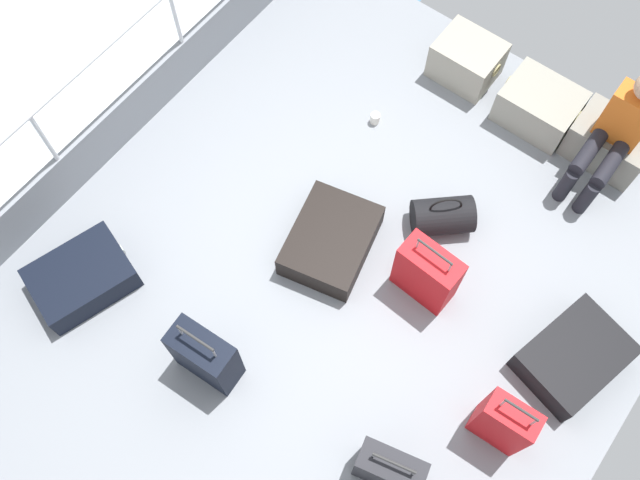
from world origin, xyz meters
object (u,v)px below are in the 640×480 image
object	(u,v)px
cargo_crate_0	(467,60)
suitcase_4	(504,423)
suitcase_6	(427,274)
passenger_seated	(617,132)
suitcase_3	(389,469)
paper_cup	(375,118)
suitcase_0	(82,278)
duffel_bag	(443,216)
suitcase_1	(205,356)
suitcase_7	(573,357)
cargo_crate_1	(539,106)
suitcase_2	(331,241)
cargo_crate_2	(609,143)

from	to	relation	value
cargo_crate_0	suitcase_4	size ratio (longest dim) A/B	0.74
suitcase_4	suitcase_6	bearing A→B (deg)	149.40
passenger_seated	suitcase_3	size ratio (longest dim) A/B	1.77
passenger_seated	paper_cup	xyz separation A→B (m)	(-1.67, -0.69, -0.50)
passenger_seated	suitcase_4	world-z (taller)	passenger_seated
suitcase_0	paper_cup	world-z (taller)	suitcase_0
passenger_seated	suitcase_0	bearing A→B (deg)	-128.73
passenger_seated	suitcase_4	xyz separation A→B (m)	(0.45, -2.27, -0.24)
suitcase_3	suitcase_0	bearing A→B (deg)	-174.56
cargo_crate_0	duffel_bag	distance (m)	1.49
suitcase_1	duffel_bag	bearing A→B (deg)	70.65
duffel_bag	paper_cup	bearing A→B (deg)	153.84
cargo_crate_0	paper_cup	world-z (taller)	cargo_crate_0
suitcase_3	suitcase_4	size ratio (longest dim) A/B	0.79
cargo_crate_0	suitcase_7	xyz separation A→B (m)	(1.98, -1.71, -0.06)
cargo_crate_1	suitcase_6	world-z (taller)	suitcase_6
suitcase_2	paper_cup	bearing A→B (deg)	109.14
cargo_crate_2	suitcase_1	world-z (taller)	suitcase_1
cargo_crate_0	suitcase_3	xyz separation A→B (m)	(1.38, -3.13, 0.07)
suitcase_0	suitcase_4	xyz separation A→B (m)	(3.01, 0.93, 0.19)
paper_cup	cargo_crate_0	bearing A→B (deg)	69.75
passenger_seated	cargo_crate_1	bearing A→B (deg)	166.39
cargo_crate_1	suitcase_3	xyz separation A→B (m)	(0.65, -3.10, 0.08)
suitcase_2	suitcase_3	world-z (taller)	suitcase_3
suitcase_2	cargo_crate_1	bearing A→B (deg)	71.97
suitcase_6	cargo_crate_1	bearing A→B (deg)	93.05
cargo_crate_1	duffel_bag	world-z (taller)	duffel_bag
duffel_bag	suitcase_4	bearing A→B (deg)	-43.57
cargo_crate_2	suitcase_3	world-z (taller)	suitcase_3
suitcase_6	paper_cup	bearing A→B (deg)	138.88
passenger_seated	suitcase_2	bearing A→B (deg)	-124.75
cargo_crate_1	cargo_crate_2	distance (m)	0.63
passenger_seated	paper_cup	size ratio (longest dim) A/B	10.63
cargo_crate_1	passenger_seated	xyz separation A→B (m)	(0.63, -0.15, 0.38)
suitcase_2	cargo_crate_2	bearing A→B (deg)	57.70
suitcase_0	duffel_bag	distance (m)	2.75
suitcase_1	suitcase_6	size ratio (longest dim) A/B	1.06
cargo_crate_1	suitcase_3	bearing A→B (deg)	-78.14
suitcase_0	suitcase_6	size ratio (longest dim) A/B	1.21
cargo_crate_2	suitcase_1	bearing A→B (deg)	-112.99
duffel_bag	suitcase_1	bearing A→B (deg)	-109.35
cargo_crate_0	paper_cup	bearing A→B (deg)	-110.25
cargo_crate_0	duffel_bag	size ratio (longest dim) A/B	1.06
cargo_crate_2	suitcase_3	size ratio (longest dim) A/B	1.09
passenger_seated	suitcase_2	distance (m)	2.28
suitcase_0	paper_cup	size ratio (longest dim) A/B	8.27
suitcase_7	duffel_bag	bearing A→B (deg)	164.93
cargo_crate_0	suitcase_2	size ratio (longest dim) A/B	0.66
suitcase_6	suitcase_0	bearing A→B (deg)	-143.45
duffel_bag	suitcase_6	bearing A→B (deg)	-70.93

